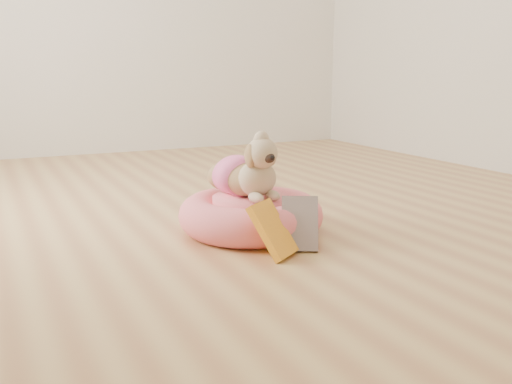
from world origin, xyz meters
name	(u,v)px	position (x,y,z in m)	size (l,w,h in m)	color
floor	(242,209)	(0.00, 0.00, 0.00)	(4.50, 4.50, 0.00)	#B27B4A
pet_bed	(251,215)	(-0.14, -0.39, 0.08)	(0.61, 0.61, 0.16)	#F35F7C
dog	(247,162)	(-0.15, -0.38, 0.30)	(0.27, 0.39, 0.29)	brown
book_yellow	(273,230)	(-0.20, -0.71, 0.10)	(0.15, 0.03, 0.22)	yellow
book_white	(300,224)	(-0.07, -0.68, 0.10)	(0.14, 0.02, 0.21)	silver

